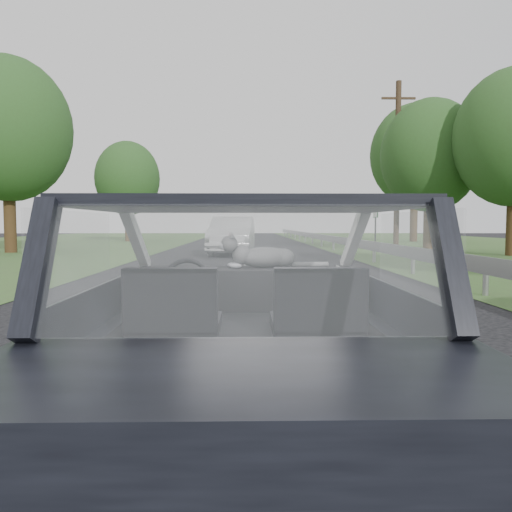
{
  "coord_description": "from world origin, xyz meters",
  "views": [
    {
      "loc": [
        0.0,
        -3.04,
        1.32
      ],
      "look_at": [
        0.07,
        0.56,
        1.09
      ],
      "focal_mm": 35.0,
      "sensor_mm": 36.0,
      "label": 1
    }
  ],
  "objects_px": {
    "subject_car": "(246,321)",
    "highway_sign": "(375,229)",
    "other_car": "(232,236)",
    "cat": "(265,256)",
    "utility_pole": "(397,167)"
  },
  "relations": [
    {
      "from": "subject_car",
      "to": "highway_sign",
      "type": "height_order",
      "value": "highway_sign"
    },
    {
      "from": "cat",
      "to": "utility_pole",
      "type": "relative_size",
      "value": 0.07
    },
    {
      "from": "subject_car",
      "to": "other_car",
      "type": "distance_m",
      "value": 18.64
    },
    {
      "from": "other_car",
      "to": "utility_pole",
      "type": "height_order",
      "value": "utility_pole"
    },
    {
      "from": "highway_sign",
      "to": "subject_car",
      "type": "bearing_deg",
      "value": -106.65
    },
    {
      "from": "subject_car",
      "to": "cat",
      "type": "bearing_deg",
      "value": 77.73
    },
    {
      "from": "cat",
      "to": "highway_sign",
      "type": "distance_m",
      "value": 23.22
    },
    {
      "from": "cat",
      "to": "highway_sign",
      "type": "height_order",
      "value": "highway_sign"
    },
    {
      "from": "cat",
      "to": "other_car",
      "type": "height_order",
      "value": "other_car"
    },
    {
      "from": "subject_car",
      "to": "highway_sign",
      "type": "relative_size",
      "value": 1.84
    },
    {
      "from": "other_car",
      "to": "utility_pole",
      "type": "relative_size",
      "value": 0.62
    },
    {
      "from": "cat",
      "to": "other_car",
      "type": "xyz_separation_m",
      "value": [
        -0.74,
        17.98,
        -0.26
      ]
    },
    {
      "from": "cat",
      "to": "utility_pole",
      "type": "bearing_deg",
      "value": 57.7
    },
    {
      "from": "subject_car",
      "to": "highway_sign",
      "type": "bearing_deg",
      "value": 73.54
    },
    {
      "from": "subject_car",
      "to": "highway_sign",
      "type": "xyz_separation_m",
      "value": [
        6.76,
        22.9,
        0.36
      ]
    }
  ]
}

